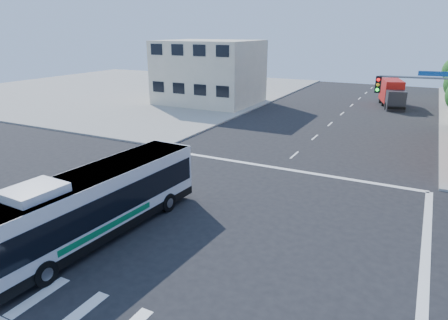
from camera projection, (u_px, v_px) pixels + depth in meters
The scene contains 6 objects.
ground at pixel (215, 224), 20.00m from camera, with size 120.00×120.00×0.00m, color black.
sidewalk_nw at pixel (128, 89), 64.75m from camera, with size 50.00×50.00×0.15m, color gray.
building_west at pixel (209, 72), 51.49m from camera, with size 12.06×10.06×8.00m.
signal_mast_ne at pixel (435, 106), 23.49m from camera, with size 7.91×1.13×8.07m.
transit_bus at pixel (96, 203), 18.35m from camera, with size 3.16×11.90×3.49m.
box_truck at pixel (392, 94), 49.97m from camera, with size 3.82×7.50×3.25m.
Camera 1 is at (8.63, -15.81, 9.28)m, focal length 32.00 mm.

